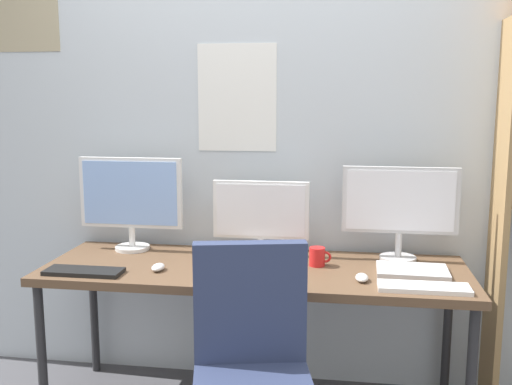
# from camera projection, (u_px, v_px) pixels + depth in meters

# --- Properties ---
(wall_back) EXTENTS (4.41, 0.11, 2.60)m
(wall_back) POSITION_uv_depth(u_px,v_px,m) (266.00, 142.00, 3.13)
(wall_back) COLOR silver
(wall_back) RESTS_ON ground_plane
(desk) EXTENTS (2.01, 0.68, 0.74)m
(desk) POSITION_uv_depth(u_px,v_px,m) (254.00, 277.00, 2.82)
(desk) COLOR brown
(desk) RESTS_ON ground_plane
(monitor_left) EXTENTS (0.55, 0.18, 0.49)m
(monitor_left) POSITION_uv_depth(u_px,v_px,m) (131.00, 198.00, 3.07)
(monitor_left) COLOR silver
(monitor_left) RESTS_ON desk
(monitor_center) EXTENTS (0.49, 0.18, 0.38)m
(monitor_center) POSITION_uv_depth(u_px,v_px,m) (261.00, 215.00, 2.98)
(monitor_center) COLOR silver
(monitor_center) RESTS_ON desk
(monitor_right) EXTENTS (0.56, 0.18, 0.46)m
(monitor_right) POSITION_uv_depth(u_px,v_px,m) (400.00, 206.00, 2.87)
(monitor_right) COLOR silver
(monitor_right) RESTS_ON desk
(keyboard_left) EXTENTS (0.36, 0.13, 0.02)m
(keyboard_left) POSITION_uv_depth(u_px,v_px,m) (84.00, 272.00, 2.69)
(keyboard_left) COLOR black
(keyboard_left) RESTS_ON desk
(keyboard_center) EXTENTS (0.35, 0.13, 0.02)m
(keyboard_center) POSITION_uv_depth(u_px,v_px,m) (246.00, 279.00, 2.58)
(keyboard_center) COLOR silver
(keyboard_center) RESTS_ON desk
(keyboard_right) EXTENTS (0.38, 0.13, 0.02)m
(keyboard_right) POSITION_uv_depth(u_px,v_px,m) (424.00, 288.00, 2.47)
(keyboard_right) COLOR silver
(keyboard_right) RESTS_ON desk
(mouse_left_side) EXTENTS (0.06, 0.10, 0.03)m
(mouse_left_side) POSITION_uv_depth(u_px,v_px,m) (362.00, 278.00, 2.59)
(mouse_left_side) COLOR silver
(mouse_left_side) RESTS_ON desk
(mouse_right_side) EXTENTS (0.06, 0.10, 0.03)m
(mouse_right_side) POSITION_uv_depth(u_px,v_px,m) (158.00, 267.00, 2.74)
(mouse_right_side) COLOR silver
(mouse_right_side) RESTS_ON desk
(laptop_closed) EXTENTS (0.33, 0.23, 0.02)m
(laptop_closed) POSITION_uv_depth(u_px,v_px,m) (412.00, 271.00, 2.70)
(laptop_closed) COLOR silver
(laptop_closed) RESTS_ON desk
(coffee_mug) EXTENTS (0.11, 0.08, 0.09)m
(coffee_mug) POSITION_uv_depth(u_px,v_px,m) (318.00, 257.00, 2.81)
(coffee_mug) COLOR red
(coffee_mug) RESTS_ON desk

